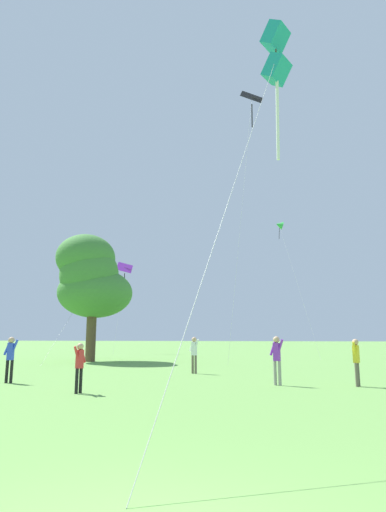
# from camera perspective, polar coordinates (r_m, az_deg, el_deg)

# --- Properties ---
(kite_red_high) EXTENTS (1.78, 9.04, 7.00)m
(kite_red_high) POSITION_cam_1_polar(r_m,az_deg,el_deg) (37.34, -13.21, -3.73)
(kite_red_high) COLOR red
(kite_red_high) RESTS_ON ground_plane
(kite_black_large) EXTENTS (2.24, 6.70, 22.47)m
(kite_black_large) POSITION_cam_1_polar(r_m,az_deg,el_deg) (38.77, 7.61, 18.78)
(kite_black_large) COLOR black
(kite_black_large) RESTS_ON ground_plane
(kite_teal_box) EXTENTS (1.90, 9.54, 12.37)m
(kite_teal_box) POSITION_cam_1_polar(r_m,az_deg,el_deg) (16.57, 10.76, 24.15)
(kite_teal_box) COLOR teal
(kite_teal_box) RESTS_ON ground_plane
(kite_purple_streamer) EXTENTS (2.36, 6.65, 10.63)m
(kite_purple_streamer) POSITION_cam_1_polar(r_m,az_deg,el_deg) (52.02, -8.91, -2.55)
(kite_purple_streamer) COLOR purple
(kite_purple_streamer) RESTS_ON ground_plane
(kite_green_small) EXTENTS (3.72, 7.68, 13.51)m
(kite_green_small) POSITION_cam_1_polar(r_m,az_deg,el_deg) (45.41, 11.19, 3.96)
(kite_green_small) COLOR green
(kite_green_small) RESTS_ON ground_plane
(person_far_back) EXTENTS (0.26, 0.50, 1.58)m
(person_far_back) POSITION_cam_1_polar(r_m,az_deg,el_deg) (14.97, -14.57, -13.33)
(person_far_back) COLOR black
(person_far_back) RESTS_ON ground_plane
(person_foreground_watcher) EXTENTS (0.29, 0.54, 1.70)m
(person_foreground_watcher) POSITION_cam_1_polar(r_m,az_deg,el_deg) (17.55, 20.51, -12.31)
(person_foreground_watcher) COLOR #665B4C
(person_foreground_watcher) RESTS_ON ground_plane
(person_in_red_shirt) EXTENTS (0.57, 0.24, 1.78)m
(person_in_red_shirt) POSITION_cam_1_polar(r_m,az_deg,el_deg) (19.15, -22.70, -11.83)
(person_in_red_shirt) COLOR black
(person_in_red_shirt) RESTS_ON ground_plane
(person_in_blue_jacket) EXTENTS (0.57, 0.28, 1.80)m
(person_in_blue_jacket) POSITION_cam_1_polar(r_m,az_deg,el_deg) (17.19, 10.87, -12.63)
(person_in_blue_jacket) COLOR gray
(person_in_blue_jacket) RESTS_ON ground_plane
(person_near_tree) EXTENTS (0.56, 0.28, 1.78)m
(person_near_tree) POSITION_cam_1_polar(r_m,az_deg,el_deg) (22.25, 0.15, -12.34)
(person_near_tree) COLOR #665B4C
(person_near_tree) RESTS_ON ground_plane
(tree_left_oak) EXTENTS (5.65, 5.75, 9.53)m
(tree_left_oak) POSITION_cam_1_polar(r_m,az_deg,el_deg) (34.26, -13.16, -2.91)
(tree_left_oak) COLOR brown
(tree_left_oak) RESTS_ON ground_plane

